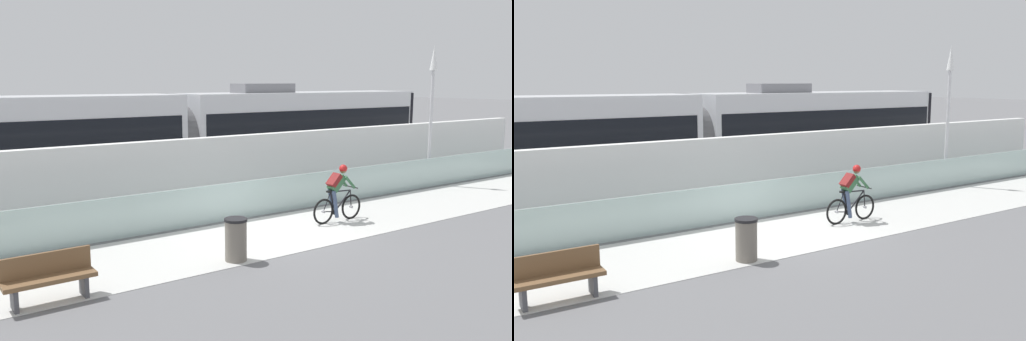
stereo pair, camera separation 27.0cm
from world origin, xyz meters
The scene contains 11 objects.
ground_plane centered at (0.00, 0.00, 0.00)m, with size 200.00×200.00×0.00m, color slate.
bike_path_deck centered at (0.00, 0.00, 0.01)m, with size 32.00×3.20×0.01m, color silver.
glass_parapet centered at (0.00, 1.85, 0.54)m, with size 32.00×0.05×1.07m, color #ADC6C1.
concrete_barrier_wall centered at (0.00, 3.65, 1.10)m, with size 32.00×0.36×2.19m, color white.
tram_rail_near centered at (0.00, 6.13, 0.00)m, with size 32.00×0.08×0.01m, color #595654.
tram_rail_far centered at (0.00, 7.57, 0.00)m, with size 32.00×0.08×0.01m, color #595654.
tram centered at (0.64, 6.85, 1.89)m, with size 22.56×2.54×3.81m.
cyclist_on_bike centered at (2.12, 0.00, 0.80)m, with size 1.77×0.58×1.61m.
lamp_post_antenna centered at (8.80, 2.15, 3.29)m, with size 0.28×0.28×5.20m.
trash_bin centered at (-2.05, -1.25, 0.48)m, with size 0.51×0.51×0.96m.
bench centered at (-6.03, -1.29, 0.48)m, with size 1.60×0.45×0.89m.
Camera 1 is at (-8.30, -11.05, 3.92)m, focal length 38.56 mm.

